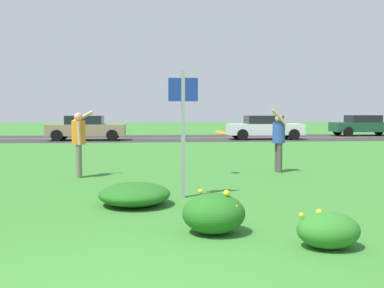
{
  "coord_description": "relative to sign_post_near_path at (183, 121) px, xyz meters",
  "views": [
    {
      "loc": [
        0.36,
        -3.74,
        1.63
      ],
      "look_at": [
        1.32,
        6.6,
        0.92
      ],
      "focal_mm": 43.12,
      "sensor_mm": 36.0,
      "label": 1
    }
  ],
  "objects": [
    {
      "name": "sign_post_near_path",
      "position": [
        0.0,
        0.0,
        0.0
      ],
      "size": [
        0.56,
        0.1,
        2.41
      ],
      "color": "#93969B",
      "rests_on": "ground"
    },
    {
      "name": "person_thrower_orange_shirt",
      "position": [
        -2.4,
        3.0,
        -0.49
      ],
      "size": [
        0.54,
        0.52,
        1.69
      ],
      "color": "orange",
      "rests_on": "ground"
    },
    {
      "name": "car_dark_green_rightmost",
      "position": [
        14.43,
        22.46,
        -0.73
      ],
      "size": [
        4.5,
        2.0,
        1.45
      ],
      "color": "#194C2D",
      "rests_on": "ground"
    },
    {
      "name": "car_white_center_right",
      "position": [
        6.34,
        18.77,
        -0.73
      ],
      "size": [
        4.5,
        2.0,
        1.45
      ],
      "color": "silver",
      "rests_on": "ground"
    },
    {
      "name": "person_catcher_blue_shirt",
      "position": [
        2.88,
        3.55,
        -0.53
      ],
      "size": [
        0.44,
        0.52,
        1.74
      ],
      "color": "#2D4C9E",
      "rests_on": "ground"
    },
    {
      "name": "ground_plane",
      "position": [
        -1.0,
        7.81,
        -1.47
      ],
      "size": [
        120.0,
        120.0,
        0.0
      ],
      "primitive_type": "plane",
      "color": "#387A2D"
    },
    {
      "name": "daylily_clump_front_center",
      "position": [
        1.5,
        -3.46,
        -1.25
      ],
      "size": [
        0.76,
        0.64,
        0.46
      ],
      "color": "#2D7526",
      "rests_on": "ground"
    },
    {
      "name": "daylily_clump_front_left",
      "position": [
        -0.91,
        -0.64,
        -1.27
      ],
      "size": [
        1.27,
        1.36,
        0.39
      ],
      "color": "#23661E",
      "rests_on": "ground"
    },
    {
      "name": "car_tan_center_left",
      "position": [
        -4.34,
        18.77,
        -0.73
      ],
      "size": [
        4.5,
        2.0,
        1.45
      ],
      "color": "#937F60",
      "rests_on": "ground"
    },
    {
      "name": "highway_strip",
      "position": [
        -1.0,
        20.62,
        -1.46
      ],
      "size": [
        120.0,
        8.21,
        0.01
      ],
      "primitive_type": "cube",
      "color": "#2D2D30",
      "rests_on": "ground"
    },
    {
      "name": "daylily_clump_near_camera",
      "position": [
        0.22,
        -2.66,
        -1.19
      ],
      "size": [
        0.85,
        0.81,
        0.6
      ],
      "color": "#23661E",
      "rests_on": "ground"
    },
    {
      "name": "frisbee_orange",
      "position": [
        1.21,
        3.13,
        -0.36
      ],
      "size": [
        0.28,
        0.26,
        0.14
      ],
      "color": "orange"
    },
    {
      "name": "highway_center_stripe",
      "position": [
        -1.0,
        20.62,
        -1.46
      ],
      "size": [
        120.0,
        0.16,
        0.0
      ],
      "primitive_type": "cube",
      "color": "yellow",
      "rests_on": "ground"
    }
  ]
}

